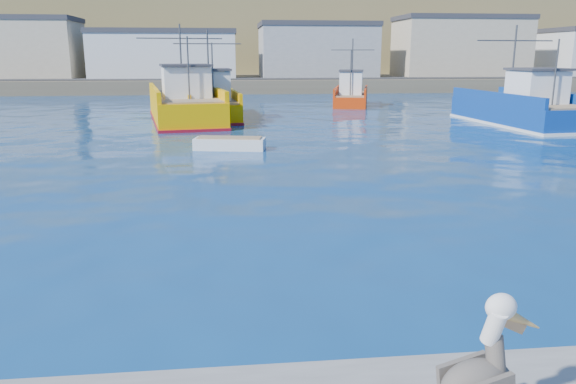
# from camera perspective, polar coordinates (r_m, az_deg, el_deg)

# --- Properties ---
(ground) EXTENTS (260.00, 260.00, 0.00)m
(ground) POSITION_cam_1_polar(r_m,az_deg,el_deg) (11.05, 6.65, -10.69)
(ground) COLOR navy
(ground) RESTS_ON ground
(dock_bollards) EXTENTS (36.20, 0.20, 0.30)m
(dock_bollards) POSITION_cam_1_polar(r_m,az_deg,el_deg) (8.05, 16.72, -15.93)
(dock_bollards) COLOR #4C4C4C
(dock_bollards) RESTS_ON dock
(far_shore) EXTENTS (200.00, 81.00, 24.00)m
(far_shore) POSITION_cam_1_polar(r_m,az_deg,el_deg) (119.10, -5.36, 15.86)
(far_shore) COLOR brown
(far_shore) RESTS_ON ground
(trawler_yellow_a) EXTENTS (6.42, 13.69, 6.75)m
(trawler_yellow_a) POSITION_cam_1_polar(r_m,az_deg,el_deg) (40.51, -10.44, 8.72)
(trawler_yellow_a) COLOR #EEA600
(trawler_yellow_a) RESTS_ON ground
(trawler_yellow_b) EXTENTS (4.96, 10.79, 6.41)m
(trawler_yellow_b) POSITION_cam_1_polar(r_m,az_deg,el_deg) (42.04, -7.86, 8.80)
(trawler_yellow_b) COLOR #EEA600
(trawler_yellow_b) RESTS_ON ground
(trawler_blue) EXTENTS (5.52, 11.79, 6.54)m
(trawler_blue) POSITION_cam_1_polar(r_m,az_deg,el_deg) (40.63, 22.62, 7.79)
(trawler_blue) COLOR navy
(trawler_blue) RESTS_ON ground
(boat_orange) EXTENTS (4.65, 7.97, 5.98)m
(boat_orange) POSITION_cam_1_polar(r_m,az_deg,el_deg) (52.26, 6.42, 9.79)
(boat_orange) COLOR red
(boat_orange) RESTS_ON ground
(skiff_mid) EXTENTS (3.62, 1.87, 0.75)m
(skiff_mid) POSITION_cam_1_polar(r_m,az_deg,el_deg) (27.91, -5.94, 4.81)
(skiff_mid) COLOR silver
(skiff_mid) RESTS_ON ground
(skiff_far) EXTENTS (3.41, 4.17, 0.88)m
(skiff_far) POSITION_cam_1_polar(r_m,az_deg,el_deg) (54.66, 25.98, 7.93)
(skiff_far) COLOR silver
(skiff_far) RESTS_ON ground
(pelican) EXTENTS (1.29, 0.69, 1.60)m
(pelican) POSITION_cam_1_polar(r_m,az_deg,el_deg) (6.76, 19.07, -17.05)
(pelican) COLOR #595451
(pelican) RESTS_ON dock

